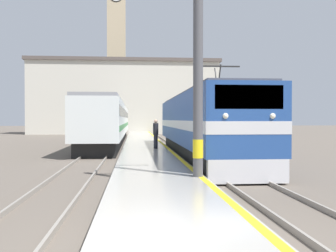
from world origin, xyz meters
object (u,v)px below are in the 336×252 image
Objects in this scene: clock_tower at (117,46)px; locomotive_train at (200,125)px; catenary_mast at (199,55)px; passenger_train at (110,122)px; person_on_platform at (156,133)px.

locomotive_train is at bearing -82.34° from clock_tower.
locomotive_train is 55.00m from clock_tower.
catenary_mast is 64.04m from clock_tower.
clock_tower reaches higher than passenger_train.
passenger_train is at bearing 105.98° from person_on_platform.
passenger_train is 13.18m from person_on_platform.
catenary_mast reaches higher than person_on_platform.
locomotive_train is 10.47m from catenary_mast.
person_on_platform is at bearing -84.73° from clock_tower.
catenary_mast is at bearing -85.10° from clock_tower.
locomotive_train is 3.34m from person_on_platform.
person_on_platform is (-0.72, 12.27, -2.93)m from catenary_mast.
clock_tower is (-4.65, 50.45, 14.72)m from person_on_platform.
passenger_train is at bearing -88.44° from clock_tower.
locomotive_train reaches higher than person_on_platform.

